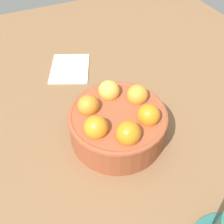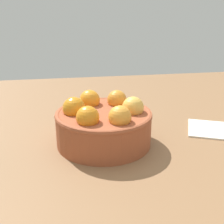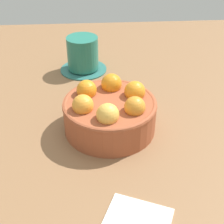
{
  "view_description": "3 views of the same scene",
  "coord_description": "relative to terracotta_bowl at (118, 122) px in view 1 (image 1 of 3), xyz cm",
  "views": [
    {
      "loc": [
        -27.11,
        13.45,
        37.67
      ],
      "look_at": [
        0.76,
        0.72,
        5.87
      ],
      "focal_mm": 42.26,
      "sensor_mm": 36.0,
      "label": 1
    },
    {
      "loc": [
        -6.3,
        -46.58,
        23.47
      ],
      "look_at": [
        1.49,
        0.09,
        5.79
      ],
      "focal_mm": 46.55,
      "sensor_mm": 36.0,
      "label": 2
    },
    {
      "loc": [
        48.61,
        -2.97,
        37.07
      ],
      "look_at": [
        0.59,
        0.36,
        4.1
      ],
      "focal_mm": 52.51,
      "sensor_mm": 36.0,
      "label": 3
    }
  ],
  "objects": [
    {
      "name": "folded_napkin",
      "position": [
        22.92,
        1.52,
        -3.51
      ],
      "size": [
        13.82,
        12.5,
        0.6
      ],
      "primitive_type": "cube",
      "rotation": [
        0.0,
        0.0,
        -0.41
      ],
      "color": "white",
      "rests_on": "ground_plane"
    },
    {
      "name": "terracotta_bowl",
      "position": [
        0.0,
        0.0,
        0.0
      ],
      "size": [
        16.88,
        16.88,
        8.64
      ],
      "color": "#9E4C2D",
      "rests_on": "ground_plane"
    },
    {
      "name": "ground_plane",
      "position": [
        0.02,
        -0.01,
        -5.87
      ],
      "size": [
        116.4,
        100.59,
        4.12
      ],
      "primitive_type": "cube",
      "color": "brown"
    }
  ]
}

